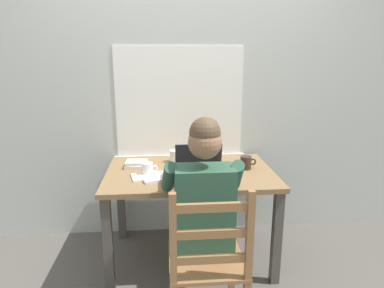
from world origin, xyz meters
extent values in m
plane|color=#56514C|center=(0.00, 0.00, 0.00)|extent=(8.00, 8.00, 0.00)
cube|color=beige|center=(0.00, 0.48, 1.30)|extent=(6.00, 0.04, 2.60)
cube|color=white|center=(-0.05, 0.46, 1.18)|extent=(1.06, 0.01, 0.91)
cube|color=beige|center=(-0.05, 0.45, 0.70)|extent=(1.12, 0.06, 0.04)
cube|color=olive|center=(0.00, 0.00, 0.70)|extent=(1.23, 0.81, 0.03)
cube|color=#4C4742|center=(-0.57, -0.35, 0.34)|extent=(0.06, 0.06, 0.69)
cube|color=#4C4742|center=(0.57, -0.35, 0.34)|extent=(0.06, 0.06, 0.69)
cube|color=#4C4742|center=(-0.57, 0.35, 0.34)|extent=(0.06, 0.06, 0.69)
cube|color=#4C4742|center=(0.57, 0.35, 0.34)|extent=(0.06, 0.06, 0.69)
cube|color=#2D5642|center=(0.04, -0.58, 0.69)|extent=(0.34, 0.20, 0.50)
sphere|color=#936B4C|center=(0.04, -0.58, 1.09)|extent=(0.19, 0.19, 0.19)
sphere|color=brown|center=(0.04, -0.58, 1.14)|extent=(0.17, 0.17, 0.17)
cube|color=brown|center=(0.04, -0.50, 1.12)|extent=(0.13, 0.10, 0.01)
cylinder|color=#38383D|center=(-0.05, -0.38, 0.44)|extent=(0.13, 0.40, 0.13)
cylinder|color=#38383D|center=(0.13, -0.38, 0.44)|extent=(0.13, 0.40, 0.13)
cylinder|color=#38383D|center=(-0.05, -0.18, 0.22)|extent=(0.10, 0.10, 0.44)
cylinder|color=#38383D|center=(0.13, -0.18, 0.22)|extent=(0.10, 0.10, 0.44)
cylinder|color=#2D5642|center=(-0.16, -0.49, 0.86)|extent=(0.10, 0.25, 0.24)
cylinder|color=#936B4C|center=(-0.16, -0.26, 0.77)|extent=(0.07, 0.28, 0.07)
sphere|color=#936B4C|center=(-0.15, -0.12, 0.77)|extent=(0.08, 0.08, 0.08)
cylinder|color=#2D5642|center=(0.24, -0.49, 0.86)|extent=(0.10, 0.25, 0.24)
cylinder|color=#936B4C|center=(0.24, -0.26, 0.77)|extent=(0.07, 0.28, 0.07)
sphere|color=#936B4C|center=(0.23, -0.12, 0.77)|extent=(0.08, 0.08, 0.08)
cube|color=olive|center=(0.04, -0.70, 0.43)|extent=(0.42, 0.42, 0.02)
cube|color=olive|center=(0.23, -0.51, 0.21)|extent=(0.04, 0.04, 0.42)
cube|color=olive|center=(-0.15, -0.51, 0.21)|extent=(0.04, 0.04, 0.42)
cube|color=olive|center=(0.23, -0.89, 0.68)|extent=(0.04, 0.04, 0.48)
cube|color=olive|center=(-0.15, -0.89, 0.68)|extent=(0.04, 0.04, 0.48)
cube|color=olive|center=(0.04, -0.89, 0.56)|extent=(0.36, 0.02, 0.04)
cube|color=olive|center=(0.04, -0.89, 0.70)|extent=(0.36, 0.02, 0.04)
cube|color=olive|center=(0.04, -0.89, 0.84)|extent=(0.36, 0.02, 0.04)
cube|color=#232328|center=(0.05, -0.23, 0.73)|extent=(0.33, 0.23, 0.02)
cube|color=#38383D|center=(0.05, -0.23, 0.74)|extent=(0.29, 0.17, 0.00)
cube|color=#232328|center=(0.05, -0.09, 0.85)|extent=(0.33, 0.05, 0.22)
cube|color=#99A8B2|center=(0.05, -0.09, 0.85)|extent=(0.29, 0.04, 0.19)
ellipsoid|color=black|center=(0.29, -0.19, 0.74)|extent=(0.06, 0.10, 0.03)
cylinder|color=white|center=(-0.10, 0.24, 0.77)|extent=(0.08, 0.08, 0.10)
torus|color=white|center=(-0.05, 0.24, 0.77)|extent=(0.05, 0.01, 0.05)
cylinder|color=#38281E|center=(0.42, 0.02, 0.77)|extent=(0.08, 0.08, 0.10)
torus|color=#38281E|center=(0.48, 0.02, 0.77)|extent=(0.05, 0.01, 0.05)
cylinder|color=white|center=(-0.31, -0.07, 0.77)|extent=(0.08, 0.08, 0.09)
torus|color=white|center=(-0.26, -0.07, 0.77)|extent=(0.05, 0.01, 0.05)
cube|color=white|center=(-0.39, 0.12, 0.73)|extent=(0.20, 0.16, 0.03)
cube|color=white|center=(-0.40, 0.12, 0.76)|extent=(0.17, 0.13, 0.03)
cube|color=white|center=(-0.26, -0.14, 0.73)|extent=(0.23, 0.23, 0.02)
cube|color=white|center=(-0.30, -0.11, 0.73)|extent=(0.26, 0.20, 0.01)
cube|color=#7A4293|center=(0.08, 0.23, 0.72)|extent=(0.15, 0.13, 0.00)
camera|label=1|loc=(-0.18, -2.37, 1.54)|focal=31.65mm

